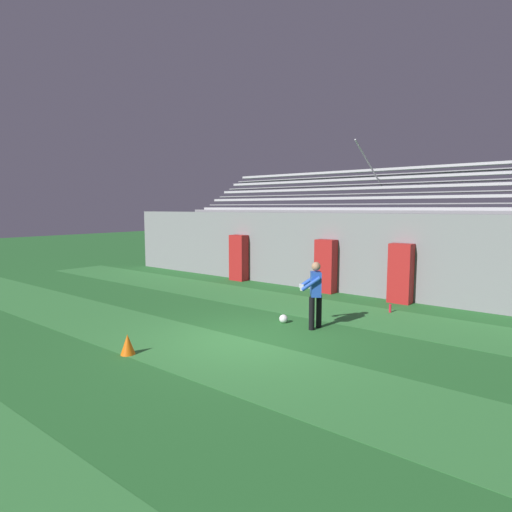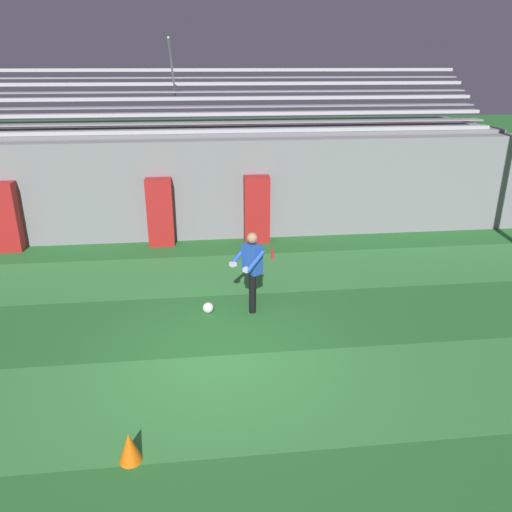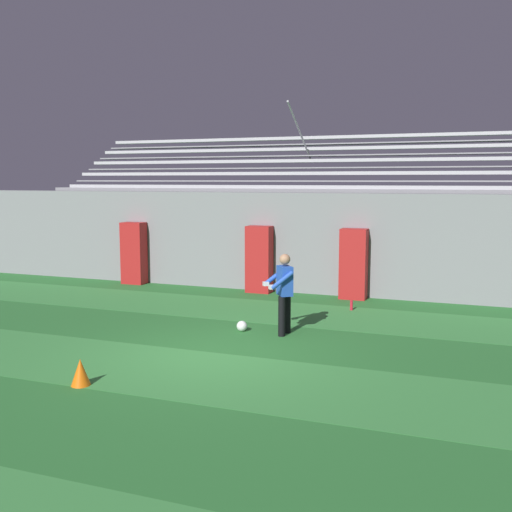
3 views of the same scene
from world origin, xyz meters
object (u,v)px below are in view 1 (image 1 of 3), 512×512
object	(u,v)px
padding_pillar_gate_left	(326,266)
padding_pillar_far_left	(239,258)
soccer_ball	(283,319)
water_bottle	(390,308)
padding_pillar_gate_right	(401,273)
traffic_cone	(128,344)
goalkeeper	(315,291)

from	to	relation	value
padding_pillar_gate_left	padding_pillar_far_left	world-z (taller)	same
soccer_ball	water_bottle	size ratio (longest dim) A/B	0.92
padding_pillar_gate_right	soccer_ball	size ratio (longest dim) A/B	8.53
traffic_cone	soccer_ball	bearing A→B (deg)	74.61
padding_pillar_gate_left	goalkeeper	xyz separation A→B (m)	(2.08, -4.20, 0.02)
soccer_ball	padding_pillar_gate_right	bearing A→B (deg)	70.70
traffic_cone	padding_pillar_gate_left	bearing A→B (deg)	90.61
padding_pillar_gate_right	traffic_cone	xyz separation A→B (m)	(-2.58, -8.23, -0.73)
soccer_ball	padding_pillar_far_left	bearing A→B (deg)	140.97
goalkeeper	traffic_cone	bearing A→B (deg)	-116.39
soccer_ball	water_bottle	bearing A→B (deg)	58.39
padding_pillar_far_left	traffic_cone	distance (m)	9.25
soccer_ball	water_bottle	xyz separation A→B (m)	(1.74, 2.83, 0.01)
padding_pillar_gate_right	padding_pillar_far_left	size ratio (longest dim) A/B	1.00
padding_pillar_gate_left	padding_pillar_gate_right	size ratio (longest dim) A/B	1.00
traffic_cone	water_bottle	world-z (taller)	traffic_cone
goalkeeper	water_bottle	size ratio (longest dim) A/B	6.96
soccer_ball	water_bottle	distance (m)	3.32
padding_pillar_gate_right	goalkeeper	world-z (taller)	padding_pillar_gate_right
traffic_cone	padding_pillar_far_left	bearing A→B (deg)	116.84
padding_pillar_far_left	traffic_cone	size ratio (longest dim) A/B	4.47
goalkeeper	traffic_cone	distance (m)	4.55
padding_pillar_gate_left	traffic_cone	world-z (taller)	padding_pillar_gate_left
padding_pillar_far_left	traffic_cone	xyz separation A→B (m)	(4.16, -8.23, -0.73)
goalkeeper	traffic_cone	size ratio (longest dim) A/B	3.98
padding_pillar_gate_right	traffic_cone	size ratio (longest dim) A/B	4.47
padding_pillar_gate_right	traffic_cone	distance (m)	8.65
padding_pillar_far_left	soccer_ball	size ratio (longest dim) A/B	8.53
padding_pillar_gate_left	padding_pillar_gate_right	distance (m)	2.67
padding_pillar_gate_left	soccer_ball	distance (m)	4.50
padding_pillar_gate_left	soccer_ball	bearing A→B (deg)	-74.51
goalkeeper	water_bottle	bearing A→B (deg)	73.20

